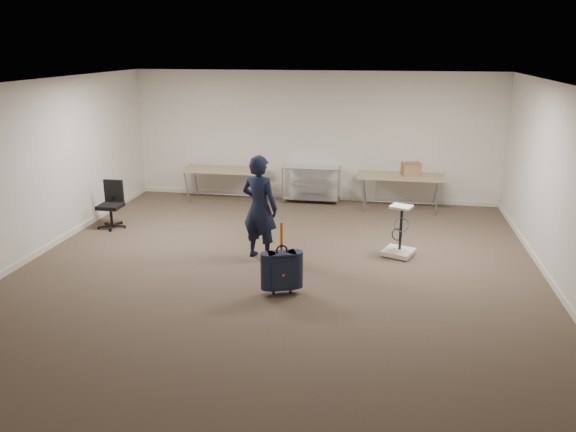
# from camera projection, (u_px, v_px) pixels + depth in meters

# --- Properties ---
(ground) EXTENTS (9.00, 9.00, 0.00)m
(ground) POSITION_uv_depth(u_px,v_px,m) (275.00, 277.00, 8.39)
(ground) COLOR #46342A
(ground) RESTS_ON ground
(room_shell) EXTENTS (8.00, 9.00, 9.00)m
(room_shell) POSITION_uv_depth(u_px,v_px,m) (290.00, 243.00, 9.68)
(room_shell) COLOR silver
(room_shell) RESTS_ON ground
(folding_table_left) EXTENTS (1.80, 0.75, 0.73)m
(folding_table_left) POSITION_uv_depth(u_px,v_px,m) (224.00, 171.00, 12.22)
(folding_table_left) COLOR #937D5A
(folding_table_left) RESTS_ON ground
(folding_table_right) EXTENTS (1.80, 0.75, 0.73)m
(folding_table_right) POSITION_uv_depth(u_px,v_px,m) (401.00, 178.00, 11.60)
(folding_table_right) COLOR #937D5A
(folding_table_right) RESTS_ON ground
(wire_shelf) EXTENTS (1.22, 0.47, 0.80)m
(wire_shelf) POSITION_uv_depth(u_px,v_px,m) (311.00, 183.00, 12.22)
(wire_shelf) COLOR silver
(wire_shelf) RESTS_ON ground
(person) EXTENTS (0.72, 0.58, 1.70)m
(person) POSITION_uv_depth(u_px,v_px,m) (260.00, 207.00, 8.90)
(person) COLOR black
(person) RESTS_ON ground
(suitcase) EXTENTS (0.43, 0.34, 1.03)m
(suitcase) POSITION_uv_depth(u_px,v_px,m) (282.00, 271.00, 7.71)
(suitcase) COLOR #151931
(suitcase) RESTS_ON ground
(office_chair) EXTENTS (0.54, 0.54, 0.88)m
(office_chair) POSITION_uv_depth(u_px,v_px,m) (112.00, 213.00, 10.60)
(office_chair) COLOR black
(office_chair) RESTS_ON ground
(equipment_cart) EXTENTS (0.60, 0.60, 0.85)m
(equipment_cart) POSITION_uv_depth(u_px,v_px,m) (399.00, 242.00, 9.18)
(equipment_cart) COLOR beige
(equipment_cart) RESTS_ON ground
(cardboard_box) EXTENTS (0.42, 0.35, 0.27)m
(cardboard_box) POSITION_uv_depth(u_px,v_px,m) (411.00, 169.00, 11.52)
(cardboard_box) COLOR olive
(cardboard_box) RESTS_ON folding_table_right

